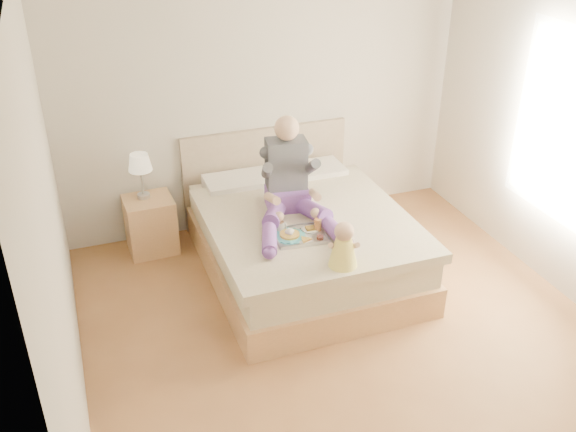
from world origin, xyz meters
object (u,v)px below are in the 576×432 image
object	(u,v)px
bed	(300,236)
nightstand	(151,225)
tray	(300,234)
baby	(343,248)
adult	(290,187)

from	to	relation	value
bed	nightstand	size ratio (longest dim) A/B	4.00
tray	baby	world-z (taller)	baby
bed	tray	world-z (taller)	bed
nightstand	adult	bearing A→B (deg)	-38.58
adult	tray	world-z (taller)	adult
bed	tray	distance (m)	0.59
nightstand	baby	bearing A→B (deg)	-57.02
baby	nightstand	bearing A→B (deg)	144.43
baby	tray	bearing A→B (deg)	127.01
nightstand	adult	size ratio (longest dim) A/B	0.50
adult	tray	size ratio (longest dim) A/B	2.44
adult	baby	world-z (taller)	adult
nightstand	tray	world-z (taller)	tray
nightstand	tray	size ratio (longest dim) A/B	1.23
tray	bed	bearing A→B (deg)	73.63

